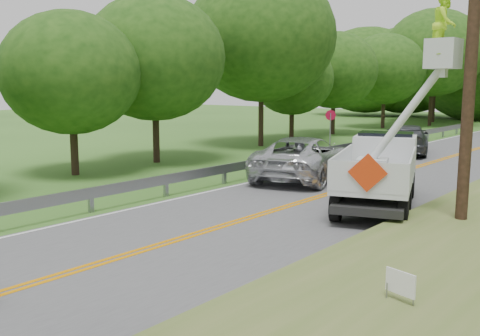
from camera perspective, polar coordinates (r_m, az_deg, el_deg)
The scene contains 9 objects.
ground at distance 11.19m, azimuth -20.41°, elevation -11.30°, with size 140.00×140.00×0.00m, color #366022.
road at distance 21.56m, azimuth 13.70°, elevation -1.39°, with size 7.20×96.00×0.03m.
guardrail at distance 24.22m, azimuth 6.13°, elevation 1.22°, with size 0.18×48.00×0.77m.
treeline_left at distance 41.27m, azimuth 11.55°, elevation 11.61°, with size 10.93×56.39×10.65m.
bucket_truck at distance 17.53m, azimuth 15.26°, elevation 0.93°, with size 4.50×6.39×6.10m.
suv_silver at distance 21.60m, azimuth 6.79°, elevation 1.11°, with size 2.80×6.08×1.69m, color silver.
suv_darkgrey at distance 30.66m, azimuth 17.33°, elevation 2.96°, with size 2.22×5.47×1.59m, color #3D4046.
stop_sign_permanent at distance 27.01m, azimuth 9.60°, elevation 4.34°, with size 0.42×0.38×2.53m.
yard_sign at distance 9.13m, azimuth 16.72°, elevation -11.82°, with size 0.55×0.17×0.81m.
Camera 1 is at (9.22, -5.13, 3.75)m, focal length 40.05 mm.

